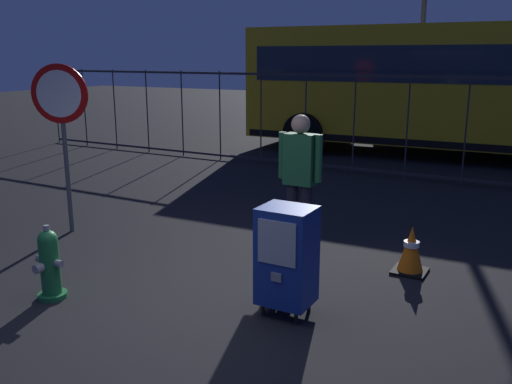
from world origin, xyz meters
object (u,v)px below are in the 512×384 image
fire_hydrant (50,264)px  traffic_cone (411,250)px  street_light_far_left (425,1)px  bus_near (476,84)px  newspaper_box_primary (287,255)px  stop_sign (61,113)px  pedestrian (300,176)px

fire_hydrant → traffic_cone: bearing=39.0°
traffic_cone → street_light_far_left: size_ratio=0.08×
bus_near → newspaper_box_primary: bearing=-93.9°
fire_hydrant → traffic_cone: size_ratio=1.41×
fire_hydrant → newspaper_box_primary: newspaper_box_primary is taller
stop_sign → bus_near: (3.86, 8.51, 0.11)m
street_light_far_left → pedestrian: bearing=-84.1°
fire_hydrant → stop_sign: size_ratio=0.33×
pedestrian → traffic_cone: (1.34, 0.02, -0.69)m
newspaper_box_primary → traffic_cone: bearing=64.2°
stop_sign → street_light_far_left: 11.60m
street_light_far_left → traffic_cone: bearing=-77.0°
traffic_cone → bus_near: 7.89m
traffic_cone → pedestrian: bearing=-179.0°
pedestrian → traffic_cone: 1.51m
fire_hydrant → stop_sign: bearing=132.6°
traffic_cone → stop_sign: bearing=-170.0°
fire_hydrant → traffic_cone: 3.77m
newspaper_box_primary → traffic_cone: size_ratio=1.92×
fire_hydrant → stop_sign: 2.50m
fire_hydrant → traffic_cone: (2.92, 2.37, -0.09)m
newspaper_box_primary → traffic_cone: (0.76, 1.56, -0.31)m
fire_hydrant → pedestrian: 2.89m
newspaper_box_primary → street_light_far_left: bearing=97.9°
bus_near → street_light_far_left: (-1.89, 2.70, 2.10)m
newspaper_box_primary → pedestrian: pedestrian is taller
street_light_far_left → stop_sign: bearing=-100.0°
bus_near → street_light_far_left: 3.91m
newspaper_box_primary → fire_hydrant: bearing=-159.5°
newspaper_box_primary → bus_near: bus_near is taller
newspaper_box_primary → pedestrian: (-0.58, 1.54, 0.38)m
traffic_cone → fire_hydrant: bearing=-141.0°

